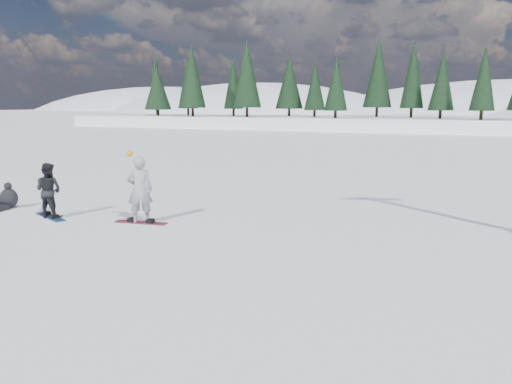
% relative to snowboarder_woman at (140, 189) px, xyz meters
% --- Properties ---
extents(ground, '(420.00, 420.00, 0.00)m').
position_rel_snowboarder_woman_xyz_m(ground, '(-1.64, -1.66, -0.95)').
color(ground, white).
rests_on(ground, ground).
extents(alpine_backdrop, '(412.50, 227.00, 53.20)m').
position_rel_snowboarder_woman_xyz_m(alpine_backdrop, '(-13.37, 187.51, -14.92)').
color(alpine_backdrop, white).
rests_on(alpine_backdrop, ground).
extents(snowboarder_woman, '(0.82, 0.76, 2.03)m').
position_rel_snowboarder_woman_xyz_m(snowboarder_woman, '(0.00, 0.00, 0.00)').
color(snowboarder_woman, '#A9AAAE').
rests_on(snowboarder_woman, ground).
extents(snowboarder_man, '(0.87, 0.72, 1.60)m').
position_rel_snowboarder_woman_xyz_m(snowboarder_man, '(-2.83, -0.50, -0.15)').
color(snowboarder_man, black).
rests_on(snowboarder_man, ground).
extents(seated_rider, '(0.62, 0.99, 0.82)m').
position_rel_snowboarder_woman_xyz_m(seated_rider, '(-5.05, -0.08, -0.63)').
color(seated_rider, black).
rests_on(seated_rider, ground).
extents(snowboard_woman, '(1.53, 0.52, 0.03)m').
position_rel_snowboarder_woman_xyz_m(snowboard_woman, '(0.00, 0.00, -0.93)').
color(snowboard_woman, maroon).
rests_on(snowboard_woman, ground).
extents(snowboard_man, '(1.50, 0.82, 0.03)m').
position_rel_snowboarder_woman_xyz_m(snowboard_man, '(-2.83, -0.50, -0.93)').
color(snowboard_man, navy).
rests_on(snowboard_man, ground).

